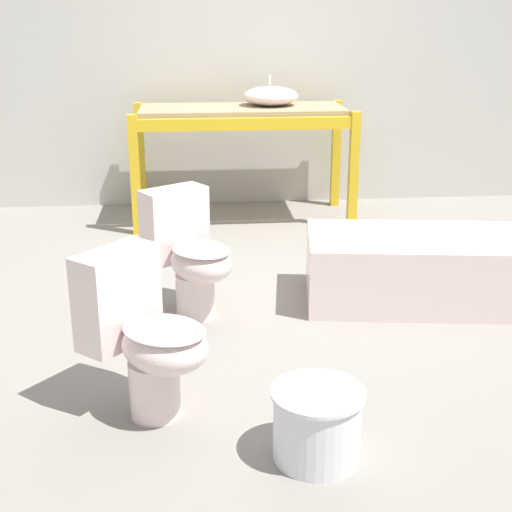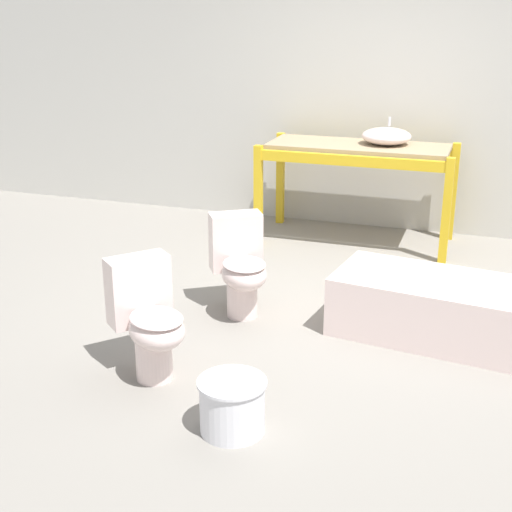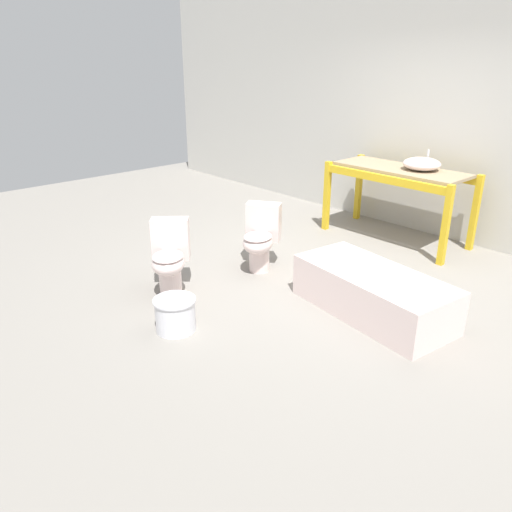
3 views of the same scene
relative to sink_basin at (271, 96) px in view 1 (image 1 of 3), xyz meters
name	(u,v)px [view 1 (image 1 of 3)]	position (x,y,z in m)	size (l,w,h in m)	color
ground_plane	(289,288)	(-0.06, -1.64, -0.98)	(12.00, 12.00, 0.00)	gray
warehouse_wall_rear	(257,14)	(-0.06, 0.50, 0.62)	(10.80, 0.08, 3.20)	beige
shelving_rack	(242,125)	(-0.23, -0.07, -0.22)	(1.74, 0.76, 0.91)	gold
sink_basin	(271,96)	(0.00, 0.00, 0.00)	(0.44, 0.43, 0.23)	silver
bathtub_main	(433,264)	(0.75, -1.92, -0.75)	(1.54, 0.85, 0.40)	silver
toilet_near	(190,253)	(-0.67, -1.98, -0.62)	(0.58, 0.64, 0.70)	silver
toilet_far	(144,334)	(-0.86, -3.01, -0.62)	(0.63, 0.61, 0.70)	silver
bucket_white	(317,423)	(-0.20, -3.40, -0.83)	(0.36, 0.36, 0.29)	silver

